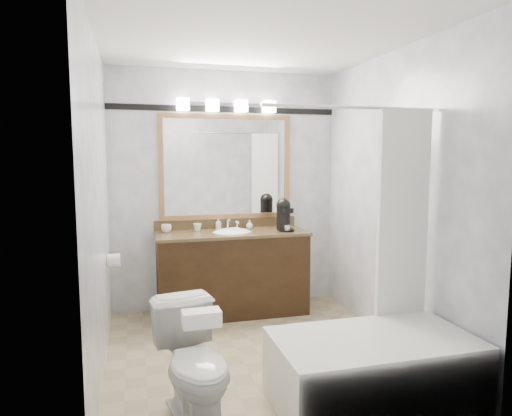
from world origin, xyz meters
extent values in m
cube|color=tan|center=(0.00, 0.00, -0.01)|extent=(2.40, 2.60, 0.01)
cube|color=white|center=(0.00, 0.00, 2.50)|extent=(2.40, 2.60, 0.01)
cube|color=white|center=(0.00, 1.30, 1.25)|extent=(2.40, 0.01, 2.50)
cube|color=white|center=(0.00, -1.30, 1.25)|extent=(2.40, 0.01, 2.50)
cube|color=white|center=(-1.20, 0.00, 1.25)|extent=(0.01, 2.60, 2.50)
cube|color=white|center=(1.20, 0.00, 1.25)|extent=(0.01, 2.60, 2.50)
cube|color=black|center=(0.00, 1.01, 0.41)|extent=(1.50, 0.55, 0.82)
cube|color=olive|center=(0.00, 1.01, 0.83)|extent=(1.53, 0.58, 0.03)
cube|color=olive|center=(0.00, 1.29, 0.90)|extent=(1.53, 0.03, 0.10)
ellipsoid|color=white|center=(0.00, 1.01, 0.82)|extent=(0.44, 0.34, 0.14)
cube|color=#AF7B4F|center=(0.00, 1.28, 2.02)|extent=(1.40, 0.04, 0.05)
cube|color=#AF7B4F|center=(0.00, 1.28, 0.97)|extent=(1.40, 0.04, 0.05)
cube|color=#AF7B4F|center=(-0.68, 1.28, 1.50)|extent=(0.05, 0.04, 1.00)
cube|color=#AF7B4F|center=(0.68, 1.28, 1.50)|extent=(0.05, 0.04, 1.00)
cube|color=white|center=(0.00, 1.29, 1.50)|extent=(1.30, 0.01, 1.00)
cube|color=silver|center=(0.00, 1.27, 2.15)|extent=(0.90, 0.05, 0.03)
cube|color=white|center=(-0.45, 1.22, 2.13)|extent=(0.12, 0.12, 0.12)
cube|color=white|center=(-0.15, 1.22, 2.13)|extent=(0.12, 0.12, 0.12)
cube|color=white|center=(0.15, 1.22, 2.13)|extent=(0.12, 0.12, 0.12)
cube|color=white|center=(0.45, 1.22, 2.13)|extent=(0.12, 0.12, 0.12)
cube|color=black|center=(0.00, 1.29, 2.10)|extent=(2.40, 0.01, 0.06)
cube|color=white|center=(0.53, -0.92, 0.23)|extent=(1.30, 0.72, 0.45)
cylinder|color=silver|center=(0.53, -0.54, 1.95)|extent=(1.30, 0.02, 0.02)
cube|color=white|center=(0.95, -0.55, 1.18)|extent=(0.40, 0.04, 1.55)
cylinder|color=white|center=(-1.14, 0.66, 0.70)|extent=(0.11, 0.12, 0.12)
imported|color=white|center=(-0.62, -0.81, 0.36)|extent=(0.51, 0.76, 0.71)
cube|color=white|center=(-0.62, -1.12, 0.76)|extent=(0.21, 0.12, 0.08)
cylinder|color=black|center=(0.55, 0.91, 0.86)|extent=(0.17, 0.17, 0.02)
cylinder|color=black|center=(0.54, 0.97, 0.98)|extent=(0.14, 0.14, 0.25)
sphere|color=black|center=(0.54, 0.97, 1.11)|extent=(0.15, 0.15, 0.15)
cube|color=black|center=(0.55, 0.89, 1.07)|extent=(0.11, 0.11, 0.05)
cylinder|color=silver|center=(0.55, 0.89, 0.89)|extent=(0.06, 0.06, 0.06)
imported|color=white|center=(-0.64, 1.16, 0.89)|extent=(0.12, 0.12, 0.08)
imported|color=white|center=(-0.33, 1.15, 0.89)|extent=(0.10, 0.10, 0.08)
imported|color=white|center=(-0.10, 1.20, 0.91)|extent=(0.06, 0.06, 0.12)
imported|color=white|center=(0.22, 1.15, 0.90)|extent=(0.08, 0.08, 0.09)
cube|color=beige|center=(0.06, 1.13, 0.86)|extent=(0.08, 0.06, 0.02)
camera|label=1|loc=(-0.94, -3.46, 1.62)|focal=32.00mm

